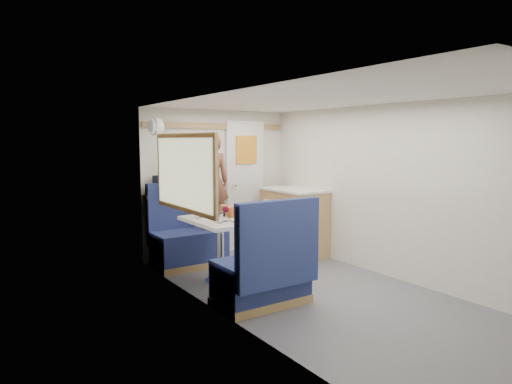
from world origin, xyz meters
TOP-DOWN VIEW (x-y plane):
  - floor at (0.00, 0.00)m, footprint 4.50×4.50m
  - ceiling at (0.00, 0.00)m, footprint 4.50×4.50m
  - wall_back at (0.00, 2.25)m, footprint 2.20×0.02m
  - wall_left at (-1.10, 0.00)m, footprint 0.02×4.50m
  - wall_right at (1.10, 0.00)m, footprint 0.02×4.50m
  - oak_trim_low at (0.00, 2.23)m, footprint 2.15×0.02m
  - oak_trim_high at (0.00, 2.23)m, footprint 2.15×0.02m
  - side_window at (-1.08, 1.00)m, footprint 0.04×1.30m
  - rear_door at (0.45, 2.22)m, footprint 0.62×0.12m
  - dinette_table at (-0.65, 1.00)m, footprint 0.62×0.92m
  - bench_far at (-0.65, 1.86)m, footprint 0.90×0.59m
  - bench_near at (-0.65, 0.14)m, footprint 0.90×0.59m
  - ledge at (-0.65, 2.12)m, footprint 0.90×0.14m
  - dome_light at (-1.04, 1.85)m, footprint 0.20×0.20m
  - galley_counter at (0.82, 1.55)m, footprint 0.57×0.92m
  - person at (-0.33, 1.78)m, footprint 0.51×0.40m
  - duffel_bag at (-0.70, 2.12)m, footprint 0.55×0.37m
  - tray at (-0.51, 0.67)m, footprint 0.34×0.41m
  - orange_fruit at (-0.46, 0.69)m, footprint 0.07×0.07m
  - cheese_block at (-0.63, 0.62)m, footprint 0.11×0.09m
  - wine_glass at (-0.67, 0.84)m, footprint 0.08×0.08m
  - tumbler_left at (-0.76, 0.80)m, footprint 0.06×0.06m
  - tumbler_mid at (-0.81, 1.21)m, footprint 0.07×0.07m
  - beer_glass at (-0.50, 1.02)m, footprint 0.07×0.07m
  - pepper_grinder at (-0.53, 1.13)m, footprint 0.03×0.03m
  - bread_loaf at (-0.43, 1.19)m, footprint 0.18×0.28m

SIDE VIEW (x-z plane):
  - floor at x=0.00m, z-range 0.00..0.00m
  - bench_far at x=-0.65m, z-range -0.22..0.83m
  - bench_near at x=-0.65m, z-range -0.22..0.83m
  - galley_counter at x=0.82m, z-range 0.01..0.93m
  - dinette_table at x=-0.65m, z-range 0.21..0.93m
  - tray at x=-0.51m, z-range 0.72..0.74m
  - cheese_block at x=-0.63m, z-range 0.74..0.77m
  - pepper_grinder at x=-0.53m, z-range 0.72..0.81m
  - orange_fruit at x=-0.46m, z-range 0.74..0.80m
  - tumbler_left at x=-0.76m, z-range 0.72..0.82m
  - bread_loaf at x=-0.43m, z-range 0.72..0.83m
  - tumbler_mid at x=-0.81m, z-range 0.72..0.83m
  - beer_glass at x=-0.50m, z-range 0.72..0.83m
  - wine_glass at x=-0.67m, z-range 0.76..0.93m
  - oak_trim_low at x=0.00m, z-range 0.81..0.89m
  - ledge at x=-0.65m, z-range 0.86..0.90m
  - rear_door at x=0.45m, z-range 0.04..1.90m
  - wall_back at x=0.00m, z-range 0.00..2.00m
  - wall_left at x=-1.10m, z-range 0.00..2.00m
  - wall_right at x=1.10m, z-range 0.00..2.00m
  - duffel_bag at x=-0.70m, z-range 0.90..1.14m
  - person at x=-0.33m, z-range 0.45..1.67m
  - side_window at x=-1.08m, z-range 0.89..1.61m
  - dome_light at x=-1.04m, z-range 1.65..1.85m
  - oak_trim_high at x=0.00m, z-range 1.74..1.82m
  - ceiling at x=0.00m, z-range 2.00..2.00m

